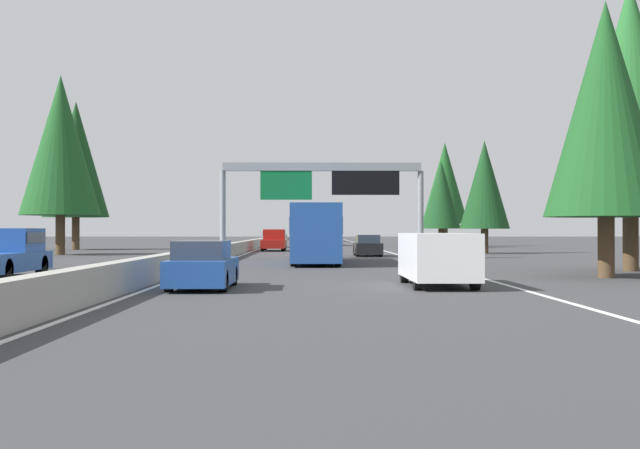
{
  "coord_description": "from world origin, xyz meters",
  "views": [
    {
      "loc": [
        -2.67,
        -5.17,
        1.79
      ],
      "look_at": [
        45.69,
        -5.73,
        2.14
      ],
      "focal_mm": 44.57,
      "sensor_mm": 36.0,
      "label": 1
    }
  ],
  "objects_px": {
    "bus_mid_left": "(315,232)",
    "oncoming_near": "(6,253)",
    "sedan_far_left": "(336,237)",
    "conifer_right_distant": "(445,183)",
    "sedan_far_center": "(203,266)",
    "sedan_far_right": "(368,246)",
    "sign_gantry_overhead": "(325,182)",
    "minivan_mid_center": "(437,256)",
    "sedan_distant_a": "(278,241)",
    "box_truck_near_center": "(314,232)",
    "conifer_left_near": "(61,145)",
    "pickup_mid_right": "(274,240)",
    "conifer_right_foreground": "(606,109)",
    "conifer_right_near": "(630,95)",
    "conifer_right_far": "(441,195)",
    "conifer_left_mid": "(76,159)",
    "conifer_right_mid": "(485,185)"
  },
  "relations": [
    {
      "from": "conifer_right_distant",
      "to": "conifer_right_mid",
      "type": "bearing_deg",
      "value": 176.8
    },
    {
      "from": "pickup_mid_right",
      "to": "conifer_right_near",
      "type": "xyz_separation_m",
      "value": [
        -34.3,
        -17.17,
        6.8
      ]
    },
    {
      "from": "sedan_far_left",
      "to": "conifer_right_near",
      "type": "relative_size",
      "value": 0.35
    },
    {
      "from": "pickup_mid_right",
      "to": "conifer_right_foreground",
      "type": "distance_m",
      "value": 42.05
    },
    {
      "from": "oncoming_near",
      "to": "conifer_right_distant",
      "type": "xyz_separation_m",
      "value": [
        57.31,
        -26.32,
        6.08
      ]
    },
    {
      "from": "pickup_mid_right",
      "to": "sedan_far_center",
      "type": "bearing_deg",
      "value": 179.86
    },
    {
      "from": "conifer_right_near",
      "to": "conifer_left_mid",
      "type": "xyz_separation_m",
      "value": [
        38.3,
        35.49,
        0.55
      ]
    },
    {
      "from": "pickup_mid_right",
      "to": "sedan_distant_a",
      "type": "height_order",
      "value": "pickup_mid_right"
    },
    {
      "from": "bus_mid_left",
      "to": "conifer_right_foreground",
      "type": "height_order",
      "value": "conifer_right_foreground"
    },
    {
      "from": "conifer_right_near",
      "to": "conifer_left_mid",
      "type": "bearing_deg",
      "value": 42.82
    },
    {
      "from": "bus_mid_left",
      "to": "sedan_distant_a",
      "type": "distance_m",
      "value": 39.98
    },
    {
      "from": "sedan_far_right",
      "to": "conifer_right_far",
      "type": "distance_m",
      "value": 27.72
    },
    {
      "from": "minivan_mid_center",
      "to": "sedan_distant_a",
      "type": "relative_size",
      "value": 1.14
    },
    {
      "from": "conifer_right_foreground",
      "to": "conifer_left_near",
      "type": "relative_size",
      "value": 0.8
    },
    {
      "from": "sign_gantry_overhead",
      "to": "conifer_right_near",
      "type": "xyz_separation_m",
      "value": [
        -14.8,
        -13.11,
        2.96
      ]
    },
    {
      "from": "sedan_far_left",
      "to": "conifer_right_distant",
      "type": "height_order",
      "value": "conifer_right_distant"
    },
    {
      "from": "bus_mid_left",
      "to": "box_truck_near_center",
      "type": "bearing_deg",
      "value": -0.14
    },
    {
      "from": "sedan_far_right",
      "to": "conifer_right_distant",
      "type": "relative_size",
      "value": 0.38
    },
    {
      "from": "conifer_right_mid",
      "to": "pickup_mid_right",
      "type": "bearing_deg",
      "value": 63.4
    },
    {
      "from": "bus_mid_left",
      "to": "oncoming_near",
      "type": "height_order",
      "value": "bus_mid_left"
    },
    {
      "from": "bus_mid_left",
      "to": "oncoming_near",
      "type": "bearing_deg",
      "value": 137.93
    },
    {
      "from": "sedan_far_center",
      "to": "box_truck_near_center",
      "type": "distance_m",
      "value": 67.74
    },
    {
      "from": "sign_gantry_overhead",
      "to": "sedan_far_right",
      "type": "height_order",
      "value": "sign_gantry_overhead"
    },
    {
      "from": "sign_gantry_overhead",
      "to": "sedan_far_right",
      "type": "xyz_separation_m",
      "value": [
        5.48,
        -3.06,
        -4.08
      ]
    },
    {
      "from": "sedan_far_center",
      "to": "sedan_far_right",
      "type": "xyz_separation_m",
      "value": [
        30.46,
        -7.23,
        0.0
      ]
    },
    {
      "from": "sign_gantry_overhead",
      "to": "sedan_far_center",
      "type": "relative_size",
      "value": 2.88
    },
    {
      "from": "sedan_far_center",
      "to": "pickup_mid_right",
      "type": "xyz_separation_m",
      "value": [
        44.48,
        -0.11,
        0.23
      ]
    },
    {
      "from": "sedan_distant_a",
      "to": "conifer_left_near",
      "type": "bearing_deg",
      "value": 149.43
    },
    {
      "from": "pickup_mid_right",
      "to": "oncoming_near",
      "type": "relative_size",
      "value": 1.0
    },
    {
      "from": "conifer_right_far",
      "to": "sedan_distant_a",
      "type": "bearing_deg",
      "value": 81.63
    },
    {
      "from": "box_truck_near_center",
      "to": "bus_mid_left",
      "type": "bearing_deg",
      "value": 179.86
    },
    {
      "from": "bus_mid_left",
      "to": "conifer_right_near",
      "type": "xyz_separation_m",
      "value": [
        -8.61,
        -13.72,
        6.0
      ]
    },
    {
      "from": "sedan_far_right",
      "to": "conifer_left_mid",
      "type": "xyz_separation_m",
      "value": [
        18.02,
        25.44,
        7.59
      ]
    },
    {
      "from": "conifer_right_far",
      "to": "conifer_left_mid",
      "type": "height_order",
      "value": "conifer_left_mid"
    },
    {
      "from": "oncoming_near",
      "to": "conifer_right_distant",
      "type": "bearing_deg",
      "value": 155.33
    },
    {
      "from": "sedan_far_center",
      "to": "pickup_mid_right",
      "type": "distance_m",
      "value": 44.48
    },
    {
      "from": "sedan_distant_a",
      "to": "oncoming_near",
      "type": "bearing_deg",
      "value": 171.31
    },
    {
      "from": "sign_gantry_overhead",
      "to": "conifer_right_distant",
      "type": "distance_m",
      "value": 40.62
    },
    {
      "from": "sign_gantry_overhead",
      "to": "conifer_right_far",
      "type": "relative_size",
      "value": 1.43
    },
    {
      "from": "box_truck_near_center",
      "to": "conifer_left_near",
      "type": "height_order",
      "value": "conifer_left_near"
    },
    {
      "from": "pickup_mid_right",
      "to": "conifer_right_distant",
      "type": "height_order",
      "value": "conifer_right_distant"
    },
    {
      "from": "sedan_far_center",
      "to": "bus_mid_left",
      "type": "height_order",
      "value": "bus_mid_left"
    },
    {
      "from": "pickup_mid_right",
      "to": "conifer_right_far",
      "type": "bearing_deg",
      "value": -54.69
    },
    {
      "from": "minivan_mid_center",
      "to": "bus_mid_left",
      "type": "height_order",
      "value": "bus_mid_left"
    },
    {
      "from": "sedan_far_left",
      "to": "conifer_left_mid",
      "type": "height_order",
      "value": "conifer_left_mid"
    },
    {
      "from": "conifer_left_near",
      "to": "sedan_far_left",
      "type": "bearing_deg",
      "value": -17.8
    },
    {
      "from": "minivan_mid_center",
      "to": "conifer_right_far",
      "type": "distance_m",
      "value": 56.1
    },
    {
      "from": "conifer_right_far",
      "to": "oncoming_near",
      "type": "bearing_deg",
      "value": 153.82
    },
    {
      "from": "sign_gantry_overhead",
      "to": "oncoming_near",
      "type": "xyz_separation_m",
      "value": [
        -19.22,
        12.38,
        -3.84
      ]
    },
    {
      "from": "box_truck_near_center",
      "to": "pickup_mid_right",
      "type": "bearing_deg",
      "value": 171.24
    }
  ]
}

